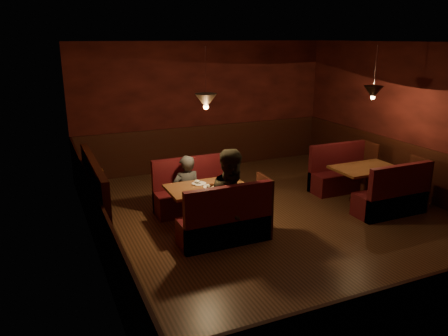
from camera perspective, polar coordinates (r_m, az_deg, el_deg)
name	(u,v)px	position (r m, az deg, el deg)	size (l,w,h in m)	color
room	(267,162)	(7.03, 5.63, 0.74)	(6.02, 7.02, 2.92)	#3D2715
main_table	(208,195)	(7.08, -2.13, -3.57)	(1.27, 0.77, 0.89)	brown
main_bench_far	(194,194)	(7.79, -3.98, -3.39)	(1.40, 0.50, 0.95)	#420A0F
main_bench_near	(227,224)	(6.55, 0.36, -7.38)	(1.40, 0.50, 0.95)	#420A0F
second_table	(365,176)	(8.52, 17.93, -1.02)	(1.20, 0.76, 0.67)	brown
second_bench_far	(341,175)	(9.11, 15.01, -0.95)	(1.32, 0.49, 0.94)	#420A0F
second_bench_near	(393,198)	(8.11, 21.25, -3.73)	(1.32, 0.49, 0.94)	#420A0F
diner_a	(186,175)	(7.50, -4.97, -0.97)	(0.51, 0.34, 1.41)	#373738
diner_b	(233,184)	(6.53, 1.22, -2.05)	(0.85, 0.67, 1.76)	#2C2719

